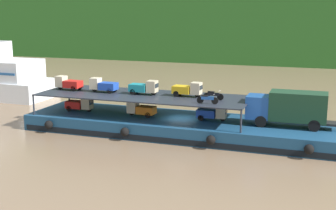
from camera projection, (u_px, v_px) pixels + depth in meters
The scene contains 13 objects.
ground_plane at pixel (180, 134), 43.82m from camera, with size 400.00×400.00×0.00m, color #7F664C.
cargo_barge at pixel (180, 126), 43.63m from camera, with size 29.55×8.08×1.50m.
covered_lorry at pixel (289, 108), 40.21m from camera, with size 7.87×2.34×3.10m.
cargo_rack at pixel (143, 96), 44.34m from camera, with size 20.35×6.64×2.00m.
mini_truck_lower_stern at pixel (80, 104), 46.54m from camera, with size 2.75×1.22×1.38m.
mini_truck_lower_aft at pixel (141, 109), 44.32m from camera, with size 2.77×1.25×1.38m.
mini_truck_lower_mid at pixel (212, 113), 42.67m from camera, with size 2.78×1.27×1.38m.
mini_truck_upper_stern at pixel (68, 83), 46.98m from camera, with size 2.80×1.30×1.38m.
mini_truck_upper_mid at pixel (103, 85), 45.73m from camera, with size 2.76×1.23×1.38m.
mini_truck_upper_fore at pixel (144, 87), 44.48m from camera, with size 2.75×1.22×1.38m.
mini_truck_upper_bow at pixel (188, 89), 43.45m from camera, with size 2.78×1.27×1.38m.
motorcycle_upper_port at pixel (207, 99), 40.18m from camera, with size 1.90×0.55×0.87m.
motorcycle_upper_centre at pixel (213, 95), 42.00m from camera, with size 1.90×0.55×0.87m.
Camera 1 is at (12.89, -40.34, 11.66)m, focal length 49.58 mm.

